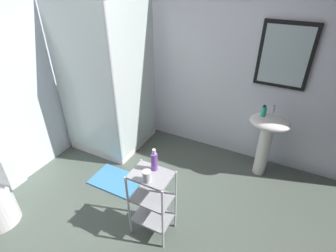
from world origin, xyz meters
name	(u,v)px	position (x,y,z in m)	size (l,w,h in m)	color
ground_plane	(147,242)	(0.00, 0.00, -0.01)	(4.20, 4.20, 0.02)	#4B564C
wall_back	(219,61)	(0.01, 1.85, 1.25)	(4.20, 0.14, 2.50)	white
shower_stall	(114,117)	(-1.22, 1.18, 0.46)	(0.92, 0.92, 2.00)	white
pedestal_sink	(267,134)	(0.77, 1.52, 0.58)	(0.46, 0.37, 0.81)	white
sink_faucet	(273,109)	(0.77, 1.64, 0.86)	(0.03, 0.03, 0.10)	silver
storage_cart	(152,199)	(-0.01, 0.15, 0.44)	(0.38, 0.28, 0.74)	silver
hand_soap_bottle	(264,111)	(0.68, 1.52, 0.87)	(0.06, 0.06, 0.13)	#2DBC99
conditioner_bottle_purple	(154,161)	(-0.02, 0.22, 0.83)	(0.06, 0.06, 0.22)	purple
rinse_cup	(147,176)	(0.00, 0.07, 0.79)	(0.07, 0.07, 0.10)	silver
bath_mat	(116,180)	(-0.77, 0.55, 0.01)	(0.60, 0.40, 0.02)	teal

